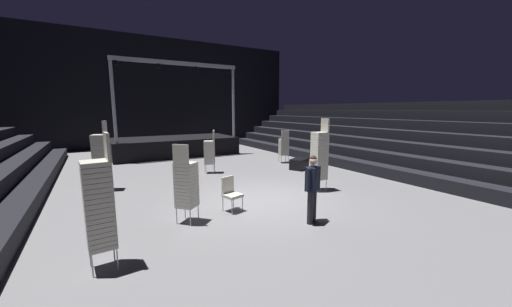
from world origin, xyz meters
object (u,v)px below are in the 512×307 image
at_px(chair_stack_rear_left, 99,203).
at_px(chair_stack_mid_centre, 284,146).
at_px(chair_stack_mid_left, 101,156).
at_px(chair_stack_front_right, 210,152).
at_px(chair_stack_mid_right, 319,155).
at_px(man_with_tie, 313,185).
at_px(chair_stack_front_left, 186,184).
at_px(stage_riser, 175,145).
at_px(loose_chair_near_man, 231,192).
at_px(equipment_road_case, 299,164).

bearing_deg(chair_stack_rear_left, chair_stack_mid_centre, -57.29).
bearing_deg(chair_stack_mid_left, chair_stack_front_right, -64.00).
relative_size(chair_stack_front_right, chair_stack_mid_right, 0.76).
relative_size(chair_stack_front_right, chair_stack_mid_centre, 1.10).
distance_m(man_with_tie, chair_stack_front_left, 3.07).
distance_m(man_with_tie, chair_stack_mid_centre, 7.91).
distance_m(chair_stack_mid_left, chair_stack_rear_left, 5.52).
height_order(chair_stack_mid_right, chair_stack_mid_centre, chair_stack_mid_right).
xyz_separation_m(chair_stack_mid_centre, chair_stack_rear_left, (-8.53, -6.54, 0.34)).
distance_m(chair_stack_front_left, chair_stack_rear_left, 2.28).
bearing_deg(man_with_tie, chair_stack_front_left, -55.66).
distance_m(stage_riser, loose_chair_near_man, 10.64).
xyz_separation_m(man_with_tie, chair_stack_mid_left, (-4.35, 5.79, 0.25)).
xyz_separation_m(stage_riser, chair_stack_mid_right, (2.31, -10.31, 0.64)).
relative_size(chair_stack_mid_left, equipment_road_case, 2.66).
bearing_deg(loose_chair_near_man, chair_stack_mid_right, 168.60).
xyz_separation_m(chair_stack_mid_centre, loose_chair_near_man, (-5.39, -5.04, -0.33)).
bearing_deg(equipment_road_case, chair_stack_rear_left, -149.45).
bearing_deg(equipment_road_case, loose_chair_near_man, -146.59).
bearing_deg(chair_stack_mid_centre, chair_stack_mid_right, -96.49).
bearing_deg(chair_stack_mid_centre, man_with_tie, -104.90).
height_order(chair_stack_mid_right, chair_stack_rear_left, chair_stack_mid_right).
bearing_deg(loose_chair_near_man, chair_stack_mid_centre, -152.74).
distance_m(chair_stack_mid_right, equipment_road_case, 3.61).
xyz_separation_m(equipment_road_case, loose_chair_near_man, (-5.06, -3.34, 0.28)).
bearing_deg(loose_chair_near_man, equipment_road_case, -162.42).
distance_m(chair_stack_rear_left, loose_chair_near_man, 3.55).
xyz_separation_m(man_with_tie, loose_chair_near_man, (-1.36, 1.77, -0.41)).
bearing_deg(man_with_tie, chair_stack_front_right, -113.39).
bearing_deg(man_with_tie, chair_stack_rear_left, -28.39).
relative_size(man_with_tie, chair_stack_mid_left, 0.70).
bearing_deg(chair_stack_mid_centre, chair_stack_rear_left, -126.84).
bearing_deg(chair_stack_mid_right, chair_stack_rear_left, 111.23).
height_order(chair_stack_rear_left, loose_chair_near_man, chair_stack_rear_left).
bearing_deg(stage_riser, loose_chair_near_man, -96.11).
bearing_deg(equipment_road_case, chair_stack_front_left, -150.80).
distance_m(stage_riser, chair_stack_front_right, 5.90).
xyz_separation_m(stage_riser, chair_stack_front_left, (-2.41, -10.79, 0.39)).
bearing_deg(equipment_road_case, chair_stack_front_right, 160.75).
height_order(chair_stack_mid_centre, chair_stack_rear_left, chair_stack_rear_left).
distance_m(chair_stack_front_left, chair_stack_mid_right, 4.75).
xyz_separation_m(chair_stack_front_left, chair_stack_rear_left, (-1.86, -1.30, 0.21)).
height_order(chair_stack_mid_right, loose_chair_near_man, chair_stack_mid_right).
bearing_deg(chair_stack_mid_right, equipment_road_case, -21.63).
height_order(chair_stack_mid_centre, loose_chair_near_man, chair_stack_mid_centre).
distance_m(chair_stack_front_right, chair_stack_mid_left, 4.23).
bearing_deg(chair_stack_front_right, chair_stack_mid_right, -126.64).
relative_size(chair_stack_mid_right, equipment_road_case, 2.75).
bearing_deg(chair_stack_mid_left, chair_stack_mid_right, -103.53).
bearing_deg(man_with_tie, loose_chair_near_man, -77.46).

